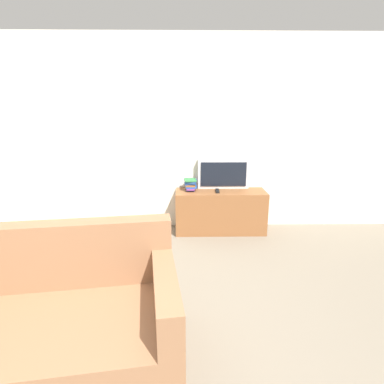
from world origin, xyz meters
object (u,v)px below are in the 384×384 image
at_px(couch, 11,333).
at_px(book_stack, 191,184).
at_px(television, 223,174).
at_px(tv_stand, 220,211).
at_px(remote_on_stand, 217,191).

xyz_separation_m(couch, book_stack, (1.14, 2.38, 0.37)).
bearing_deg(television, book_stack, -166.30).
xyz_separation_m(television, couch, (-1.60, -2.49, -0.49)).
bearing_deg(book_stack, television, 13.70).
height_order(couch, book_stack, couch).
bearing_deg(tv_stand, television, 74.38).
bearing_deg(television, couch, -122.67).
distance_m(book_stack, remote_on_stand, 0.37).
distance_m(couch, remote_on_stand, 2.76).
bearing_deg(tv_stand, remote_on_stand, -148.01).
bearing_deg(couch, television, 49.38).
height_order(television, couch, television).
xyz_separation_m(book_stack, remote_on_stand, (0.36, -0.09, -0.07)).
xyz_separation_m(television, remote_on_stand, (-0.10, -0.20, -0.19)).
distance_m(television, book_stack, 0.48).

